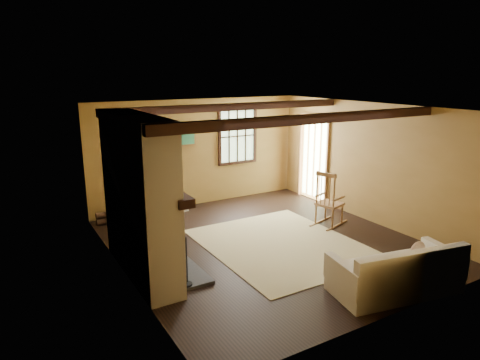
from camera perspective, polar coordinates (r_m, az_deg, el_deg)
ground at (r=7.75m, az=3.41°, el=-8.37°), size 5.50×5.50×0.00m
room_envelope at (r=7.61m, az=3.90°, el=4.04°), size 5.02×5.52×2.44m
fireplace at (r=6.47m, az=-13.10°, el=-3.00°), size 1.02×2.30×2.40m
rug at (r=7.71m, az=5.49°, el=-8.53°), size 2.50×3.00×0.01m
rocking_chair at (r=8.65m, az=11.73°, el=-2.94°), size 0.89×0.64×1.10m
sofa at (r=6.41m, az=20.27°, el=-11.81°), size 1.91×1.12×0.73m
firewood_pile at (r=9.05m, az=-16.38°, el=-4.69°), size 0.72×0.13×0.26m
laundry_basket at (r=9.51m, az=-8.73°, el=-3.22°), size 0.52×0.41×0.30m
basket_pillow at (r=9.44m, az=-8.79°, el=-1.81°), size 0.46×0.41×0.19m
armchair at (r=8.59m, az=-12.75°, el=-4.08°), size 0.95×0.94×0.66m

